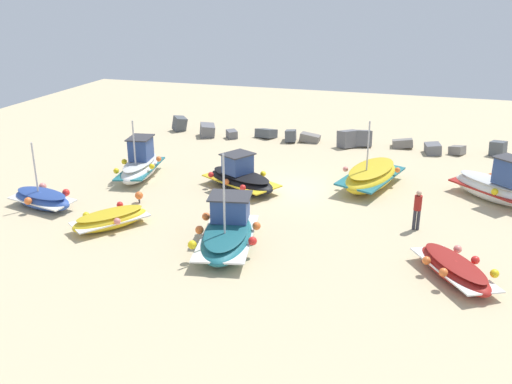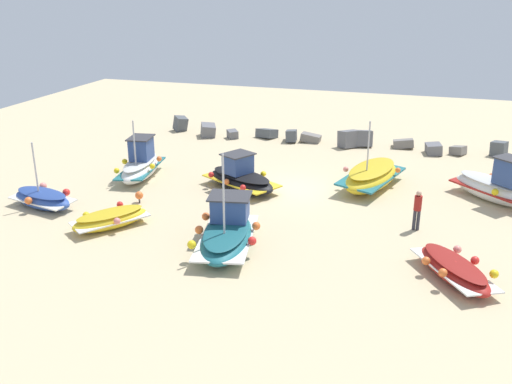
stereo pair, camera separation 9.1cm
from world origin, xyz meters
name	(u,v)px [view 2 (the right image)]	position (x,y,z in m)	size (l,w,h in m)	color
ground_plane	(295,188)	(0.00, 0.00, 0.00)	(55.54, 55.54, 0.00)	#C6B289
fishing_boat_0	(227,232)	(-0.97, -7.36, 0.62)	(2.87, 4.96, 4.02)	#1E6670
fishing_boat_1	(110,219)	(-6.34, -7.12, 0.40)	(2.93, 3.42, 0.82)	gold
fishing_boat_2	(42,199)	(-10.56, -6.01, 0.44)	(3.55, 2.09, 3.16)	#2D4C9E
fishing_boat_3	(241,178)	(-2.61, -0.85, 0.59)	(4.55, 3.57, 1.82)	black
fishing_boat_4	(454,269)	(7.58, -7.49, 0.38)	(3.23, 3.93, 0.83)	maroon
fishing_boat_5	(141,165)	(-8.28, -0.73, 0.72)	(2.26, 4.41, 3.30)	white
fishing_boat_6	(371,176)	(3.67, 1.34, 0.61)	(3.22, 5.23, 3.63)	gold
fishing_boat_7	(495,186)	(9.51, 1.10, 0.76)	(4.12, 3.91, 2.35)	white
person_walking	(418,208)	(6.10, -3.50, 1.02)	(0.32, 0.32, 1.76)	#2D2D38
breakwater_rocks	(327,138)	(-0.06, 8.93, 0.39)	(22.07, 2.43, 1.27)	#4C5156
mooring_buoy_0	(220,204)	(-2.50, -4.14, 0.43)	(0.48, 0.48, 0.68)	#3F3F42
mooring_buoy_1	(139,195)	(-6.59, -4.10, 0.36)	(0.38, 0.38, 0.56)	#3F3F42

